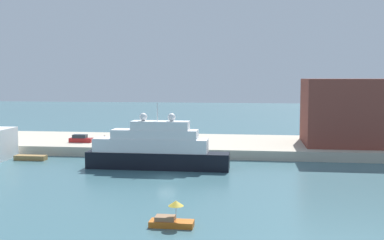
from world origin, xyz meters
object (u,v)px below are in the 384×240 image
Objects in this scene: small_motorboat at (171,219)px; work_barge at (31,158)px; large_yacht at (155,149)px; harbor_building at (349,112)px; parked_car at (81,139)px; person_figure at (105,140)px; mooring_bollard at (167,146)px.

small_motorboat reaches higher than work_barge.
harbor_building is (33.50, 19.81, 4.92)m from large_yacht.
work_barge is 1.23× the size of parked_car.
harbor_building is 47.10m from person_figure.
large_yacht is 12.93× the size of person_figure.
parked_car is 5.92m from person_figure.
person_figure reaches higher than work_barge.
small_motorboat is 5.26× the size of mooring_bollard.
mooring_bollard is (18.43, -5.40, -0.24)m from parked_car.
parked_car is (-26.08, 44.31, 1.63)m from small_motorboat.
mooring_bollard is (-33.53, -9.39, -5.86)m from harbor_building.
work_barge is (-23.55, 4.81, -2.68)m from large_yacht.
harbor_building is 3.70× the size of parked_car.
parked_car is at bearing 160.05° from person_figure.
harbor_building is at bearing 14.73° from work_barge.
harbor_building is 35.31m from mooring_bollard.
harbor_building reaches higher than parked_car.
work_barge is 24.25m from mooring_bollard.
harbor_building reaches higher than small_motorboat.
work_barge is at bearing -165.27° from harbor_building.
harbor_building is at bearing 7.38° from person_figure.
large_yacht reaches higher than person_figure.
work_barge is at bearing -114.80° from parked_car.
work_barge is 3.15× the size of person_figure.
person_figure is at bearing -172.62° from harbor_building.
harbor_building is 20.38× the size of mooring_bollard.
large_yacht reaches higher than parked_car.
person_figure is (-20.51, 42.29, 1.79)m from small_motorboat.
person_figure reaches higher than parked_car.
parked_car is at bearing -175.61° from harbor_building.
person_figure is (-46.40, -6.01, -5.45)m from harbor_building.
small_motorboat is at bearing -46.89° from work_barge.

